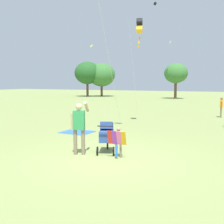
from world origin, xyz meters
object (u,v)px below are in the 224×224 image
Objects in this scene: child_with_butterfly_kite at (118,140)px; picnic_blanket at (77,132)px; person_red_shirt at (221,106)px; stroller at (107,134)px; person_adult_flyer at (79,124)px; kite_orange_delta at (139,26)px.

child_with_butterfly_kite is 4.63m from picnic_blanket.
person_red_shirt is at bearing 55.77° from picnic_blanket.
person_red_shirt is (2.31, 11.50, 0.21)m from child_with_butterfly_kite.
stroller is 11.44m from person_red_shirt.
person_adult_flyer is at bearing -107.02° from person_red_shirt.
stroller is at bearing -104.81° from person_red_shirt.
stroller is 3.89m from picnic_blanket.
kite_orange_delta is at bearing 99.95° from stroller.
person_adult_flyer is 8.09m from kite_orange_delta.
child_with_butterfly_kite is 0.16× the size of kite_orange_delta.
person_adult_flyer is 1.25× the size of picnic_blanket.
kite_orange_delta is at bearing -129.51° from person_red_shirt.
person_red_shirt is at bearing 75.19° from stroller.
person_adult_flyer is 1.31× the size of person_red_shirt.
kite_orange_delta is 6.63m from picnic_blanket.
child_with_butterfly_kite is 8.33m from kite_orange_delta.
person_red_shirt reaches higher than picnic_blanket.
stroller is at bearing -42.78° from picnic_blanket.
child_with_butterfly_kite is 0.71× the size of person_red_shirt.
picnic_blanket is at bearing -115.85° from kite_orange_delta.
picnic_blanket is at bearing 138.44° from child_with_butterfly_kite.
person_adult_flyer is 1.00m from stroller.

